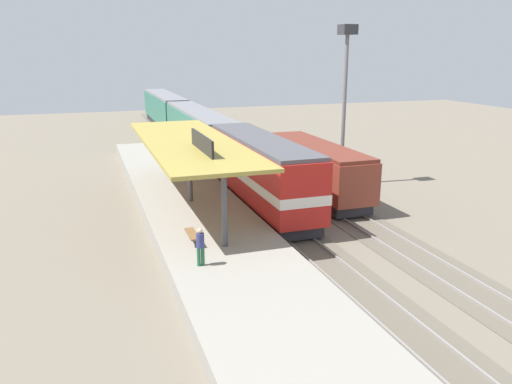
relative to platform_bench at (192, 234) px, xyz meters
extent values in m
plane|color=#706656|center=(8.00, 7.14, -1.34)|extent=(120.00, 120.00, 0.00)
cube|color=#5F5649|center=(6.00, 7.14, -1.32)|extent=(3.20, 110.00, 0.04)
cube|color=gray|center=(5.28, 7.14, -1.26)|extent=(0.10, 110.00, 0.16)
cube|color=gray|center=(6.72, 7.14, -1.26)|extent=(0.10, 110.00, 0.16)
cube|color=#5F5649|center=(10.60, 7.14, -1.32)|extent=(3.20, 110.00, 0.04)
cube|color=gray|center=(9.88, 7.14, -1.26)|extent=(0.10, 110.00, 0.16)
cube|color=gray|center=(11.32, 7.14, -1.26)|extent=(0.10, 110.00, 0.16)
cube|color=gray|center=(1.40, 7.14, -0.89)|extent=(6.00, 44.00, 0.90)
cylinder|color=#47474C|center=(1.40, -0.86, 1.36)|extent=(0.28, 0.28, 3.60)
cylinder|color=#47474C|center=(1.40, 7.14, 1.36)|extent=(0.28, 0.28, 3.60)
cylinder|color=#47474C|center=(1.40, 15.14, 1.36)|extent=(0.28, 0.28, 3.60)
cube|color=#A38E3D|center=(1.40, 7.14, 3.26)|extent=(5.20, 18.00, 0.20)
cube|color=black|center=(1.40, 3.54, 3.81)|extent=(0.12, 4.80, 0.90)
cylinder|color=#333338|center=(0.00, -0.65, -0.23)|extent=(0.07, 0.07, 0.42)
cylinder|color=#333338|center=(0.00, 0.65, -0.23)|extent=(0.07, 0.07, 0.42)
cube|color=brown|center=(0.00, 0.00, 0.02)|extent=(0.44, 1.70, 0.08)
cube|color=#28282D|center=(6.00, 7.23, -0.83)|extent=(2.60, 13.60, 0.70)
cube|color=red|center=(6.00, 7.23, 1.27)|extent=(2.90, 14.40, 3.50)
cube|color=#4C4C51|center=(6.00, 7.23, 3.14)|extent=(2.78, 14.11, 0.24)
cube|color=silver|center=(6.00, 7.23, 1.00)|extent=(2.93, 14.43, 0.56)
cube|color=#28282D|center=(6.00, 25.23, -0.83)|extent=(2.60, 19.20, 0.70)
cube|color=#2D6B56|center=(6.00, 25.23, 1.17)|extent=(2.90, 20.00, 3.30)
cube|color=slate|center=(6.00, 25.23, 2.94)|extent=(2.78, 19.60, 0.24)
cube|color=#28282D|center=(6.00, 46.03, -0.83)|extent=(2.60, 19.20, 0.70)
cube|color=#2D6B56|center=(6.00, 46.03, 1.17)|extent=(2.90, 20.00, 3.30)
cube|color=slate|center=(6.00, 46.03, 2.94)|extent=(2.78, 19.60, 0.24)
cube|color=#28282D|center=(10.60, 8.55, -0.83)|extent=(2.50, 11.20, 0.70)
cube|color=brown|center=(10.60, 8.55, 0.82)|extent=(2.80, 12.00, 2.60)
cube|color=maroon|center=(10.60, 8.55, 2.24)|extent=(2.69, 11.76, 0.24)
cylinder|color=slate|center=(13.80, 10.84, 4.16)|extent=(0.28, 0.28, 11.00)
cube|color=#333338|center=(13.80, 10.84, 10.01)|extent=(1.10, 1.10, 0.70)
cylinder|color=#23603D|center=(-0.30, -2.78, -0.02)|extent=(0.16, 0.16, 0.84)
cylinder|color=#23603D|center=(-0.12, -2.78, -0.02)|extent=(0.16, 0.16, 0.84)
cylinder|color=navy|center=(-0.21, -2.78, 0.72)|extent=(0.34, 0.34, 0.64)
sphere|color=tan|center=(-0.21, -2.78, 1.15)|extent=(0.23, 0.23, 0.23)
camera|label=1|loc=(-4.54, -22.97, 8.54)|focal=35.85mm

